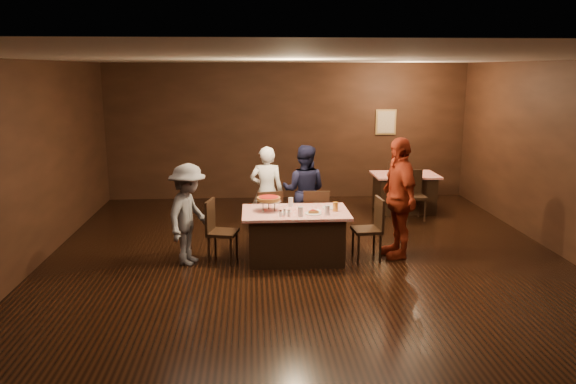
{
  "coord_description": "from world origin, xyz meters",
  "views": [
    {
      "loc": [
        -0.8,
        -7.46,
        2.87
      ],
      "look_at": [
        -0.25,
        1.01,
        1.0
      ],
      "focal_mm": 35.0,
      "sensor_mm": 36.0,
      "label": 1
    }
  ],
  "objects_px": {
    "chair_back_far": "(397,182)",
    "plate_empty": "(330,208)",
    "diner_grey_knit": "(188,214)",
    "chair_far_left": "(268,218)",
    "diner_red_shirt": "(399,198)",
    "back_table": "(404,192)",
    "diner_white_jacket": "(267,192)",
    "glass_front_left": "(300,211)",
    "main_table": "(295,236)",
    "chair_end_left": "(223,231)",
    "glass_amber": "(335,207)",
    "chair_back_near": "(414,196)",
    "glass_front_right": "(327,210)",
    "glass_back": "(291,202)",
    "diner_navy_hoodie": "(304,191)",
    "chair_far_right": "(316,217)",
    "chair_end_right": "(367,229)",
    "pizza_stand": "(269,199)"
  },
  "relations": [
    {
      "from": "chair_back_far",
      "to": "plate_empty",
      "type": "bearing_deg",
      "value": 72.34
    },
    {
      "from": "chair_back_far",
      "to": "plate_empty",
      "type": "height_order",
      "value": "chair_back_far"
    },
    {
      "from": "chair_back_far",
      "to": "diner_grey_knit",
      "type": "relative_size",
      "value": 0.63
    },
    {
      "from": "chair_far_left",
      "to": "diner_grey_knit",
      "type": "xyz_separation_m",
      "value": [
        -1.2,
        -0.8,
        0.28
      ]
    },
    {
      "from": "diner_grey_knit",
      "to": "diner_red_shirt",
      "type": "bearing_deg",
      "value": -67.43
    },
    {
      "from": "back_table",
      "to": "diner_white_jacket",
      "type": "distance_m",
      "value": 3.31
    },
    {
      "from": "glass_front_left",
      "to": "main_table",
      "type": "bearing_deg",
      "value": 99.46
    },
    {
      "from": "chair_end_left",
      "to": "glass_amber",
      "type": "bearing_deg",
      "value": -78.8
    },
    {
      "from": "chair_far_left",
      "to": "chair_back_near",
      "type": "relative_size",
      "value": 1.0
    },
    {
      "from": "diner_grey_knit",
      "to": "glass_front_right",
      "type": "height_order",
      "value": "diner_grey_knit"
    },
    {
      "from": "diner_white_jacket",
      "to": "diner_grey_knit",
      "type": "height_order",
      "value": "diner_white_jacket"
    },
    {
      "from": "chair_far_left",
      "to": "glass_front_left",
      "type": "distance_m",
      "value": 1.2
    },
    {
      "from": "chair_back_far",
      "to": "diner_white_jacket",
      "type": "xyz_separation_m",
      "value": [
        -2.87,
        -2.2,
        0.32
      ]
    },
    {
      "from": "main_table",
      "to": "glass_amber",
      "type": "distance_m",
      "value": 0.75
    },
    {
      "from": "glass_front_right",
      "to": "glass_back",
      "type": "relative_size",
      "value": 1.0
    },
    {
      "from": "back_table",
      "to": "diner_navy_hoodie",
      "type": "height_order",
      "value": "diner_navy_hoodie"
    },
    {
      "from": "diner_red_shirt",
      "to": "glass_back",
      "type": "height_order",
      "value": "diner_red_shirt"
    },
    {
      "from": "back_table",
      "to": "glass_amber",
      "type": "bearing_deg",
      "value": -122.42
    },
    {
      "from": "glass_front_right",
      "to": "glass_back",
      "type": "distance_m",
      "value": 0.74
    },
    {
      "from": "chair_back_near",
      "to": "diner_navy_hoodie",
      "type": "bearing_deg",
      "value": -161.05
    },
    {
      "from": "chair_end_left",
      "to": "diner_grey_knit",
      "type": "height_order",
      "value": "diner_grey_knit"
    },
    {
      "from": "diner_grey_knit",
      "to": "chair_far_right",
      "type": "bearing_deg",
      "value": -48.07
    },
    {
      "from": "chair_end_left",
      "to": "chair_back_far",
      "type": "height_order",
      "value": "same"
    },
    {
      "from": "glass_front_left",
      "to": "glass_front_right",
      "type": "height_order",
      "value": "same"
    },
    {
      "from": "diner_grey_knit",
      "to": "glass_amber",
      "type": "distance_m",
      "value": 2.2
    },
    {
      "from": "chair_far_left",
      "to": "chair_end_left",
      "type": "height_order",
      "value": "same"
    },
    {
      "from": "chair_back_far",
      "to": "diner_navy_hoodie",
      "type": "xyz_separation_m",
      "value": [
        -2.22,
        -2.19,
        0.32
      ]
    },
    {
      "from": "diner_white_jacket",
      "to": "diner_grey_knit",
      "type": "bearing_deg",
      "value": 52.85
    },
    {
      "from": "chair_end_left",
      "to": "glass_front_left",
      "type": "bearing_deg",
      "value": -91.74
    },
    {
      "from": "diner_white_jacket",
      "to": "diner_grey_knit",
      "type": "xyz_separation_m",
      "value": [
        -1.2,
        -1.35,
        -0.03
      ]
    },
    {
      "from": "chair_far_right",
      "to": "chair_end_right",
      "type": "relative_size",
      "value": 1.0
    },
    {
      "from": "chair_end_left",
      "to": "plate_empty",
      "type": "height_order",
      "value": "chair_end_left"
    },
    {
      "from": "chair_end_left",
      "to": "diner_navy_hoodie",
      "type": "bearing_deg",
      "value": -33.1
    },
    {
      "from": "chair_far_left",
      "to": "chair_back_far",
      "type": "height_order",
      "value": "same"
    },
    {
      "from": "diner_white_jacket",
      "to": "chair_far_left",
      "type": "bearing_deg",
      "value": 94.12
    },
    {
      "from": "glass_front_left",
      "to": "diner_grey_knit",
      "type": "bearing_deg",
      "value": 171.49
    },
    {
      "from": "diner_white_jacket",
      "to": "glass_front_left",
      "type": "height_order",
      "value": "diner_white_jacket"
    },
    {
      "from": "back_table",
      "to": "glass_front_left",
      "type": "relative_size",
      "value": 9.29
    },
    {
      "from": "diner_navy_hoodie",
      "to": "plate_empty",
      "type": "xyz_separation_m",
      "value": [
        0.3,
        -1.16,
        -0.02
      ]
    },
    {
      "from": "chair_far_left",
      "to": "chair_end_right",
      "type": "xyz_separation_m",
      "value": [
        1.5,
        -0.75,
        0.0
      ]
    },
    {
      "from": "chair_end_left",
      "to": "glass_front_right",
      "type": "bearing_deg",
      "value": -86.28
    },
    {
      "from": "pizza_stand",
      "to": "glass_front_left",
      "type": "relative_size",
      "value": 2.71
    },
    {
      "from": "diner_white_jacket",
      "to": "diner_grey_knit",
      "type": "distance_m",
      "value": 1.81
    },
    {
      "from": "diner_navy_hoodie",
      "to": "diner_grey_knit",
      "type": "relative_size",
      "value": 1.05
    },
    {
      "from": "chair_far_left",
      "to": "chair_back_near",
      "type": "height_order",
      "value": "same"
    },
    {
      "from": "diner_white_jacket",
      "to": "glass_back",
      "type": "bearing_deg",
      "value": 113.58
    },
    {
      "from": "diner_grey_knit",
      "to": "pizza_stand",
      "type": "height_order",
      "value": "diner_grey_knit"
    },
    {
      "from": "chair_end_left",
      "to": "diner_red_shirt",
      "type": "bearing_deg",
      "value": -75.21
    },
    {
      "from": "chair_far_right",
      "to": "glass_front_left",
      "type": "xyz_separation_m",
      "value": [
        -0.35,
        -1.05,
        0.37
      ]
    },
    {
      "from": "chair_far_left",
      "to": "diner_white_jacket",
      "type": "relative_size",
      "value": 0.6
    }
  ]
}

